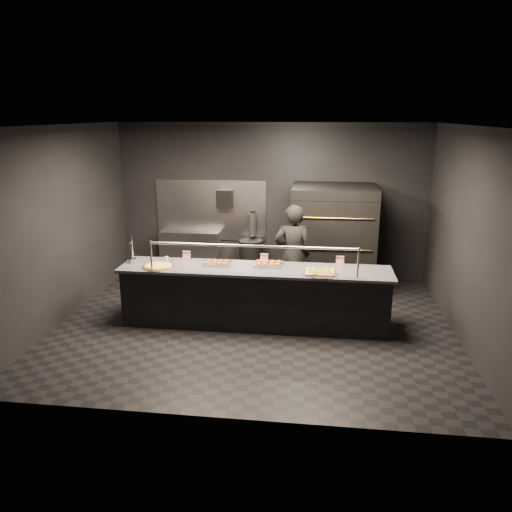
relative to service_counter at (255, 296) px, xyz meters
name	(u,v)px	position (x,y,z in m)	size (l,w,h in m)	color
room	(254,230)	(-0.02, 0.05, 1.03)	(6.04, 6.00, 3.00)	black
service_counter	(255,296)	(0.00, 0.00, 0.00)	(4.10, 0.78, 1.37)	black
pizza_oven	(333,237)	(1.20, 1.90, 0.50)	(1.50, 1.23, 1.91)	black
prep_shelf	(191,253)	(-1.60, 2.32, -0.01)	(1.20, 0.35, 0.90)	#99999E
towel_dispenser	(225,199)	(-0.90, 2.39, 1.09)	(0.30, 0.20, 0.35)	black
fire_extinguisher	(253,224)	(-0.35, 2.40, 0.60)	(0.14, 0.14, 0.51)	#B2B2B7
beer_tap	(132,254)	(-1.92, 0.04, 0.59)	(0.12, 0.18, 0.48)	silver
round_pizza	(158,266)	(-1.45, -0.15, 0.47)	(0.48, 0.48, 0.03)	silver
slider_tray_a	(217,263)	(-0.60, 0.11, 0.48)	(0.44, 0.35, 0.06)	silver
slider_tray_b	(269,264)	(0.20, 0.15, 0.48)	(0.48, 0.38, 0.07)	silver
square_pizza	(320,272)	(0.97, -0.15, 0.47)	(0.52, 0.52, 0.05)	silver
condiment_jar	(168,260)	(-1.38, 0.12, 0.50)	(0.13, 0.05, 0.09)	silver
tent_cards	(263,258)	(0.09, 0.28, 0.53)	(2.52, 0.04, 0.15)	white
trash_bin	(251,259)	(-0.36, 2.22, -0.08)	(0.47, 0.47, 0.78)	black
worker	(292,255)	(0.51, 0.99, 0.40)	(0.63, 0.41, 1.72)	black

